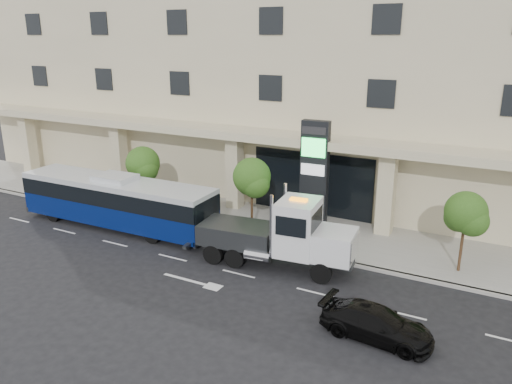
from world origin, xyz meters
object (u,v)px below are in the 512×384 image
at_px(tow_truck, 282,236).
at_px(black_sedan, 376,323).
at_px(city_bus, 117,201).
at_px(signage_pylon, 314,175).

xyz_separation_m(tow_truck, black_sedan, (5.82, -3.95, -1.05)).
relative_size(tow_truck, black_sedan, 2.08).
distance_m(city_bus, black_sedan, 17.58).
relative_size(city_bus, signage_pylon, 2.00).
bearing_deg(tow_truck, city_bus, 171.98).
distance_m(city_bus, signage_pylon, 11.92).
bearing_deg(black_sedan, signage_pylon, 38.34).
relative_size(tow_truck, signage_pylon, 1.40).
distance_m(tow_truck, black_sedan, 7.11).
height_order(city_bus, tow_truck, tow_truck).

